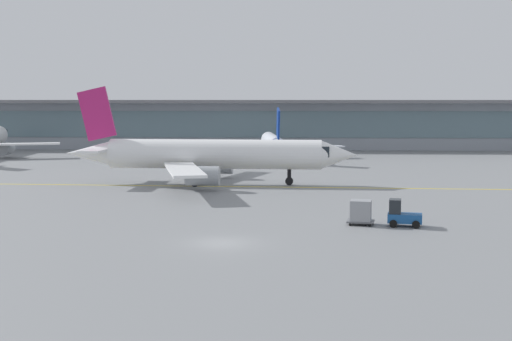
# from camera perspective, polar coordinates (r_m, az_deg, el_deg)

# --- Properties ---
(ground_plane) EXTENTS (400.00, 400.00, 0.00)m
(ground_plane) POSITION_cam_1_polar(r_m,az_deg,el_deg) (48.04, -2.78, -5.94)
(ground_plane) COLOR gray
(taxiway_centreline_stripe) EXTENTS (109.91, 5.18, 0.01)m
(taxiway_centreline_stripe) POSITION_cam_1_polar(r_m,az_deg,el_deg) (78.65, -3.50, -1.30)
(taxiway_centreline_stripe) COLOR yellow
(taxiway_centreline_stripe) RESTS_ON ground_plane
(terminal_concourse) EXTENTS (203.10, 11.00, 9.60)m
(terminal_concourse) POSITION_cam_1_polar(r_m,az_deg,el_deg) (137.41, 0.63, 3.85)
(terminal_concourse) COLOR #8C939E
(terminal_concourse) RESTS_ON ground_plane
(gate_airplane_1) EXTENTS (23.92, 25.86, 8.56)m
(gate_airplane_1) POSITION_cam_1_polar(r_m,az_deg,el_deg) (115.52, 1.38, 2.29)
(gate_airplane_1) COLOR silver
(gate_airplane_1) RESTS_ON ground_plane
(taxiing_regional_jet) EXTENTS (34.04, 31.66, 11.28)m
(taxiing_regional_jet) POSITION_cam_1_polar(r_m,az_deg,el_deg) (80.34, -3.68, 1.27)
(taxiing_regional_jet) COLOR white
(taxiing_regional_jet) RESTS_ON ground_plane
(baggage_tug) EXTENTS (2.81, 2.00, 2.10)m
(baggage_tug) POSITION_cam_1_polar(r_m,az_deg,el_deg) (55.12, 11.86, -3.58)
(baggage_tug) COLOR #194C8C
(baggage_tug) RESTS_ON ground_plane
(cargo_dolly_lead) EXTENTS (2.35, 1.94, 1.94)m
(cargo_dolly_lead) POSITION_cam_1_polar(r_m,az_deg,el_deg) (55.22, 8.58, -3.33)
(cargo_dolly_lead) COLOR #595B60
(cargo_dolly_lead) RESTS_ON ground_plane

